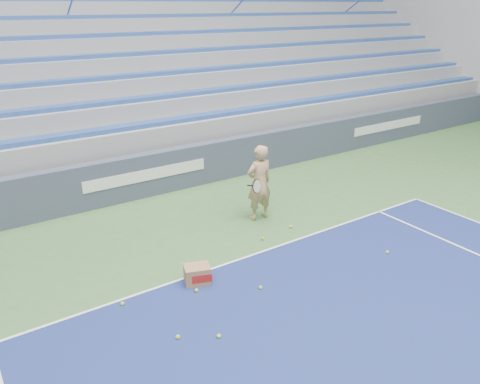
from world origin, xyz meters
The scene contains 12 objects.
sponsor_barrier centered at (0.00, 15.88, 0.55)m, with size 30.00×0.32×1.10m.
bleachers centered at (0.00, 21.60, 2.36)m, with size 31.00×9.15×7.30m.
tennis_player centered at (1.57, 13.18, 0.86)m, with size 0.93×0.83×1.72m.
ball_box centered at (-0.88, 11.64, 0.16)m, with size 0.52×0.46×0.33m.
tennis_ball_0 centered at (1.86, 12.40, 0.03)m, with size 0.07×0.07×0.07m, color #B4D82C.
tennis_ball_1 centered at (-1.84, 10.51, 0.03)m, with size 0.07×0.07×0.07m, color #B4D82C.
tennis_ball_2 centered at (-1.03, 11.40, 0.03)m, with size 0.07×0.07×0.07m, color #B4D82C.
tennis_ball_3 centered at (-1.33, 10.19, 0.03)m, with size 0.07×0.07×0.07m, color #B4D82C.
tennis_ball_4 centered at (1.02, 12.29, 0.03)m, with size 0.07×0.07×0.07m, color #B4D82C.
tennis_ball_5 centered at (2.69, 10.47, 0.03)m, with size 0.07×0.07×0.07m, color #B4D82C.
tennis_ball_6 centered at (-2.21, 11.74, 0.03)m, with size 0.07×0.07×0.07m, color #B4D82C.
tennis_ball_7 centered at (-0.08, 10.86, 0.03)m, with size 0.07×0.07×0.07m, color #B4D82C.
Camera 1 is at (-4.16, 5.43, 4.53)m, focal length 35.00 mm.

